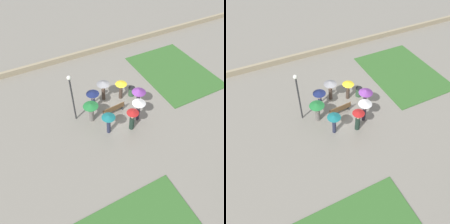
% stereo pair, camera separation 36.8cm
% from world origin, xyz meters
% --- Properties ---
extents(ground_plane, '(90.00, 90.00, 0.00)m').
position_xyz_m(ground_plane, '(0.00, 0.00, 0.00)').
color(ground_plane, gray).
extents(lawn_patch_near, '(6.32, 8.39, 0.06)m').
position_xyz_m(lawn_patch_near, '(-7.06, -1.67, 0.03)').
color(lawn_patch_near, '#386B2D').
rests_on(lawn_patch_near, ground_plane).
extents(parapet_wall, '(45.00, 0.35, 0.57)m').
position_xyz_m(parapet_wall, '(0.00, -8.50, 0.28)').
color(parapet_wall, tan).
rests_on(parapet_wall, ground_plane).
extents(park_bench, '(1.84, 0.55, 0.90)m').
position_xyz_m(park_bench, '(0.85, 0.52, 0.47)').
color(park_bench, brown).
rests_on(park_bench, ground_plane).
extents(lamp_post, '(0.32, 0.32, 4.28)m').
position_xyz_m(lamp_post, '(3.83, -0.32, 2.76)').
color(lamp_post, '#2D2D30').
rests_on(lamp_post, ground_plane).
extents(trash_bin, '(0.58, 0.58, 0.86)m').
position_xyz_m(trash_bin, '(-1.53, -0.66, 0.43)').
color(trash_bin, '#335638').
rests_on(trash_bin, ground_plane).
extents(crowd_person_white, '(1.04, 1.04, 1.98)m').
position_xyz_m(crowd_person_white, '(-0.51, 1.96, 1.48)').
color(crowd_person_white, '#2D2333').
rests_on(crowd_person_white, ground_plane).
extents(crowd_person_red, '(0.91, 0.91, 1.91)m').
position_xyz_m(crowd_person_red, '(0.40, 2.57, 1.17)').
color(crowd_person_red, '#1E3328').
rests_on(crowd_person_red, ground_plane).
extents(crowd_person_yellow, '(0.98, 0.98, 1.74)m').
position_xyz_m(crowd_person_yellow, '(-0.52, -0.80, 1.23)').
color(crowd_person_yellow, '#47382D').
rests_on(crowd_person_yellow, ground_plane).
extents(crowd_person_teal, '(1.00, 1.00, 1.86)m').
position_xyz_m(crowd_person_teal, '(2.12, 2.10, 1.38)').
color(crowd_person_teal, '#282D47').
rests_on(crowd_person_teal, ground_plane).
extents(crowd_person_purple, '(1.14, 1.14, 1.86)m').
position_xyz_m(crowd_person_purple, '(-1.27, 0.76, 1.48)').
color(crowd_person_purple, '#2D2333').
rests_on(crowd_person_purple, ground_plane).
extents(crowd_person_grey, '(1.09, 1.09, 1.93)m').
position_xyz_m(crowd_person_grey, '(0.87, -1.36, 1.48)').
color(crowd_person_grey, '#47382D').
rests_on(crowd_person_grey, ground_plane).
extents(crowd_person_green, '(1.17, 1.17, 1.78)m').
position_xyz_m(crowd_person_green, '(2.76, 0.40, 1.29)').
color(crowd_person_green, slate).
rests_on(crowd_person_green, ground_plane).
extents(crowd_person_navy, '(1.04, 1.04, 1.83)m').
position_xyz_m(crowd_person_navy, '(2.10, -0.72, 1.36)').
color(crowd_person_navy, '#282D47').
rests_on(crowd_person_navy, ground_plane).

